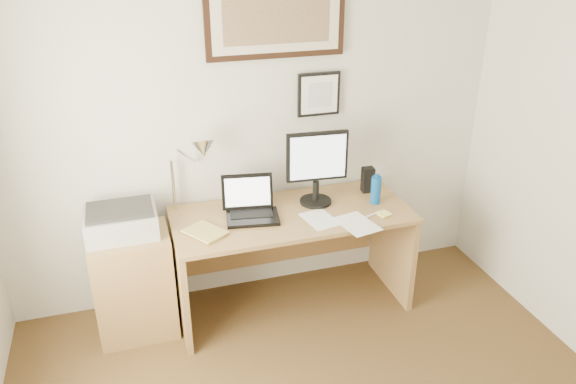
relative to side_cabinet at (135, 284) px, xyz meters
name	(u,v)px	position (x,y,z in m)	size (l,w,h in m)	color
wall_back	(255,127)	(0.92, 0.32, 0.89)	(3.50, 0.02, 2.50)	silver
side_cabinet	(135,284)	(0.00, 0.00, 0.00)	(0.50, 0.40, 0.73)	olive
water_bottle	(376,190)	(1.67, -0.08, 0.48)	(0.07, 0.07, 0.20)	#0B4A9A
bottle_cap	(377,176)	(1.67, -0.08, 0.59)	(0.04, 0.04, 0.02)	#0B4A9A
speaker	(368,180)	(1.69, 0.11, 0.48)	(0.08, 0.07, 0.18)	black
paper_sheet_a	(320,219)	(1.22, -0.19, 0.39)	(0.18, 0.26, 0.00)	white
paper_sheet_b	(357,224)	(1.43, -0.32, 0.39)	(0.21, 0.29, 0.00)	white
sticky_pad	(384,214)	(1.65, -0.26, 0.39)	(0.08, 0.08, 0.01)	#FFF578
marker_pen	(372,215)	(1.57, -0.25, 0.39)	(0.02, 0.02, 0.14)	white
book	(194,238)	(0.39, -0.21, 0.39)	(0.18, 0.25, 0.02)	tan
desk	(288,237)	(1.07, 0.04, 0.15)	(1.60, 0.70, 0.75)	olive
laptop	(251,208)	(0.80, -0.01, 0.44)	(0.37, 0.34, 0.26)	black
lcd_monitor	(317,165)	(1.27, 0.04, 0.68)	(0.42, 0.22, 0.52)	black
printer	(121,221)	(-0.03, 0.04, 0.45)	(0.44, 0.34, 0.18)	#A8A8AA
desk_lamp	(200,152)	(0.51, 0.13, 0.82)	(0.29, 0.27, 0.53)	silver
picture_large	(276,21)	(1.07, 0.29, 1.59)	(0.92, 0.04, 0.47)	black
picture_small	(319,94)	(1.37, 0.29, 1.09)	(0.30, 0.03, 0.30)	black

